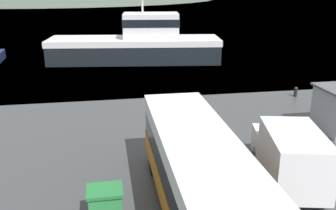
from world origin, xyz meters
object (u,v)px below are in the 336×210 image
at_px(tour_bus, 205,187).
at_px(storage_bin, 105,204).
at_px(delivery_van, 290,154).
at_px(fishing_boat, 138,44).

xyz_separation_m(tour_bus, storage_bin, (-3.22, 1.33, -1.12)).
distance_m(tour_bus, delivery_van, 5.08).
bearing_deg(fishing_boat, storage_bin, 179.35).
height_order(tour_bus, delivery_van, tour_bus).
bearing_deg(delivery_van, storage_bin, -157.83).
height_order(tour_bus, fishing_boat, fishing_boat).
relative_size(delivery_van, storage_bin, 4.53).
distance_m(tour_bus, fishing_boat, 28.60).
xyz_separation_m(tour_bus, delivery_van, (4.32, 2.63, -0.45)).
height_order(tour_bus, storage_bin, tour_bus).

